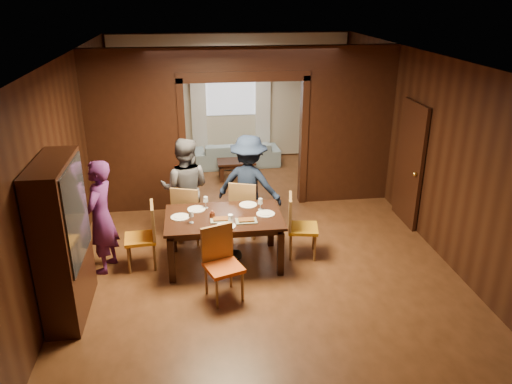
{
  "coord_description": "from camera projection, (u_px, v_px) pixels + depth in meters",
  "views": [
    {
      "loc": [
        -0.92,
        -7.06,
        3.8
      ],
      "look_at": [
        -0.04,
        -0.4,
        1.05
      ],
      "focal_mm": 35.0,
      "sensor_mm": 36.0,
      "label": 1
    }
  ],
  "objects": [
    {
      "name": "floor",
      "position": [
        255.0,
        243.0,
        8.03
      ],
      "size": [
        9.0,
        9.0,
        0.0
      ],
      "primitive_type": "plane",
      "color": "#4C2A15",
      "rests_on": "ground"
    },
    {
      "name": "ceiling",
      "position": [
        255.0,
        58.0,
        6.93
      ],
      "size": [
        5.5,
        9.0,
        0.02
      ],
      "primitive_type": "cube",
      "color": "silver",
      "rests_on": "room_walls"
    },
    {
      "name": "room_walls",
      "position": [
        242.0,
        123.0,
        9.19
      ],
      "size": [
        5.52,
        9.01,
        2.9
      ],
      "color": "black",
      "rests_on": "floor"
    },
    {
      "name": "person_purple",
      "position": [
        101.0,
        217.0,
        6.99
      ],
      "size": [
        0.54,
        0.69,
        1.66
      ],
      "primitive_type": "imported",
      "rotation": [
        0.0,
        0.0,
        -1.84
      ],
      "color": "#55205D",
      "rests_on": "floor"
    },
    {
      "name": "person_grey",
      "position": [
        185.0,
        189.0,
        7.95
      ],
      "size": [
        0.91,
        0.77,
        1.67
      ],
      "primitive_type": "imported",
      "rotation": [
        0.0,
        0.0,
        2.96
      ],
      "color": "#514F56",
      "rests_on": "floor"
    },
    {
      "name": "person_navy",
      "position": [
        249.0,
        185.0,
        8.11
      ],
      "size": [
        1.24,
        1.01,
        1.67
      ],
      "primitive_type": "imported",
      "rotation": [
        0.0,
        0.0,
        2.71
      ],
      "color": "#162037",
      "rests_on": "floor"
    },
    {
      "name": "sofa",
      "position": [
        237.0,
        153.0,
        11.47
      ],
      "size": [
        1.97,
        0.85,
        0.57
      ],
      "primitive_type": "imported",
      "rotation": [
        0.0,
        0.0,
        3.19
      ],
      "color": "#8CA8B8",
      "rests_on": "floor"
    },
    {
      "name": "serving_bowl",
      "position": [
        231.0,
        211.0,
        7.25
      ],
      "size": [
        0.31,
        0.31,
        0.08
      ],
      "primitive_type": "imported",
      "color": "black",
      "rests_on": "dining_table"
    },
    {
      "name": "dining_table",
      "position": [
        224.0,
        240.0,
        7.32
      ],
      "size": [
        1.68,
        1.04,
        0.76
      ],
      "primitive_type": "cube",
      "color": "black",
      "rests_on": "floor"
    },
    {
      "name": "coffee_table",
      "position": [
        236.0,
        169.0,
        10.69
      ],
      "size": [
        0.8,
        0.5,
        0.4
      ],
      "primitive_type": "cube",
      "color": "black",
      "rests_on": "floor"
    },
    {
      "name": "chair_left",
      "position": [
        140.0,
        236.0,
        7.19
      ],
      "size": [
        0.48,
        0.48,
        0.97
      ],
      "primitive_type": null,
      "rotation": [
        0.0,
        0.0,
        -1.49
      ],
      "color": "orange",
      "rests_on": "floor"
    },
    {
      "name": "chair_right",
      "position": [
        303.0,
        226.0,
        7.49
      ],
      "size": [
        0.51,
        0.51,
        0.97
      ],
      "primitive_type": null,
      "rotation": [
        0.0,
        0.0,
        1.38
      ],
      "color": "#C07912",
      "rests_on": "floor"
    },
    {
      "name": "chair_far_l",
      "position": [
        190.0,
        213.0,
        7.95
      ],
      "size": [
        0.56,
        0.56,
        0.97
      ],
      "primitive_type": null,
      "rotation": [
        0.0,
        0.0,
        2.81
      ],
      "color": "orange",
      "rests_on": "floor"
    },
    {
      "name": "chair_far_r",
      "position": [
        245.0,
        207.0,
        8.15
      ],
      "size": [
        0.56,
        0.56,
        0.97
      ],
      "primitive_type": null,
      "rotation": [
        0.0,
        0.0,
        2.8
      ],
      "color": "#C45F12",
      "rests_on": "floor"
    },
    {
      "name": "chair_near",
      "position": [
        224.0,
        265.0,
        6.44
      ],
      "size": [
        0.56,
        0.56,
        0.97
      ],
      "primitive_type": null,
      "rotation": [
        0.0,
        0.0,
        0.35
      ],
      "color": "#DC5114",
      "rests_on": "floor"
    },
    {
      "name": "hutch",
      "position": [
        62.0,
        240.0,
        5.97
      ],
      "size": [
        0.4,
        1.2,
        2.0
      ],
      "primitive_type": "cube",
      "color": "black",
      "rests_on": "floor"
    },
    {
      "name": "door_right",
      "position": [
        410.0,
        164.0,
        8.42
      ],
      "size": [
        0.06,
        0.9,
        2.1
      ],
      "primitive_type": "cube",
      "color": "black",
      "rests_on": "floor"
    },
    {
      "name": "window_far",
      "position": [
        231.0,
        87.0,
        11.46
      ],
      "size": [
        1.2,
        0.03,
        1.3
      ],
      "primitive_type": "cube",
      "color": "silver",
      "rests_on": "back_wall"
    },
    {
      "name": "curtain_left",
      "position": [
        199.0,
        108.0,
        11.51
      ],
      "size": [
        0.35,
        0.06,
        2.4
      ],
      "primitive_type": "cube",
      "color": "white",
      "rests_on": "back_wall"
    },
    {
      "name": "curtain_right",
      "position": [
        263.0,
        106.0,
        11.69
      ],
      "size": [
        0.35,
        0.06,
        2.4
      ],
      "primitive_type": "cube",
      "color": "white",
      "rests_on": "back_wall"
    },
    {
      "name": "plate_left",
      "position": [
        180.0,
        217.0,
        7.14
      ],
      "size": [
        0.27,
        0.27,
        0.01
      ],
      "primitive_type": "cylinder",
      "color": "silver",
      "rests_on": "dining_table"
    },
    {
      "name": "plate_far_l",
      "position": [
        196.0,
        209.0,
        7.39
      ],
      "size": [
        0.27,
        0.27,
        0.01
      ],
      "primitive_type": "cylinder",
      "color": "silver",
      "rests_on": "dining_table"
    },
    {
      "name": "plate_far_r",
      "position": [
        248.0,
        205.0,
        7.54
      ],
      "size": [
        0.27,
        0.27,
        0.01
      ],
      "primitive_type": "cylinder",
      "color": "white",
      "rests_on": "dining_table"
    },
    {
      "name": "plate_right",
      "position": [
        266.0,
        214.0,
        7.24
      ],
      "size": [
        0.27,
        0.27,
        0.01
      ],
      "primitive_type": "cylinder",
      "color": "silver",
      "rests_on": "dining_table"
    },
    {
      "name": "plate_near",
      "position": [
        226.0,
        226.0,
        6.86
      ],
      "size": [
        0.27,
        0.27,
        0.01
      ],
      "primitive_type": "cylinder",
      "color": "silver",
      "rests_on": "dining_table"
    },
    {
      "name": "platter_a",
      "position": [
        221.0,
        219.0,
        7.04
      ],
      "size": [
        0.3,
        0.2,
        0.04
      ],
      "primitive_type": "cube",
      "color": "gray",
      "rests_on": "dining_table"
    },
    {
      "name": "platter_b",
      "position": [
        246.0,
        220.0,
        7.01
      ],
      "size": [
        0.3,
        0.2,
        0.04
      ],
      "primitive_type": "cube",
      "color": "gray",
      "rests_on": "dining_table"
    },
    {
      "name": "wineglass_left",
      "position": [
        191.0,
        217.0,
        6.94
      ],
      "size": [
        0.08,
        0.08,
        0.18
      ],
      "primitive_type": null,
      "color": "silver",
      "rests_on": "dining_table"
    },
    {
      "name": "wineglass_far",
      "position": [
        206.0,
        202.0,
        7.41
      ],
      "size": [
        0.08,
        0.08,
        0.18
      ],
      "primitive_type": null,
      "color": "white",
      "rests_on": "dining_table"
    },
    {
      "name": "wineglass_right",
      "position": [
        260.0,
        204.0,
        7.35
      ],
      "size": [
        0.08,
        0.08,
        0.18
      ],
      "primitive_type": null,
      "color": "white",
      "rests_on": "dining_table"
    },
    {
      "name": "tumbler",
      "position": [
        231.0,
        219.0,
        6.92
      ],
      "size": [
        0.07,
        0.07,
        0.14
      ],
      "primitive_type": "cylinder",
      "color": "silver",
      "rests_on": "dining_table"
    },
    {
      "name": "condiment_jar",
      "position": [
        212.0,
        215.0,
        7.09
      ],
      "size": [
        0.08,
        0.08,
        0.11
      ],
      "primitive_type": null,
      "color": "#4F2012",
      "rests_on": "dining_table"
    }
  ]
}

